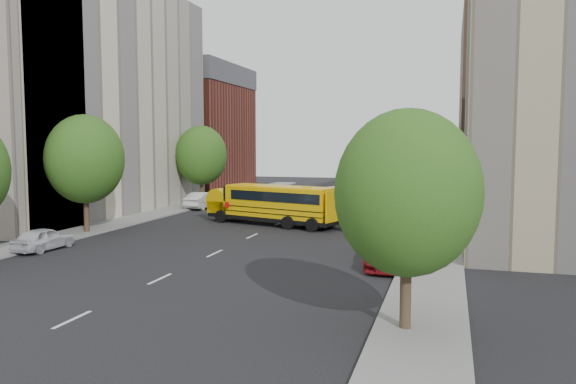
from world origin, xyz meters
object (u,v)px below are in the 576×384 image
at_px(street_tree_5, 439,155).
at_px(parked_car_4, 406,208).
at_px(street_tree_3, 407,193).
at_px(parked_car_2, 261,189).
at_px(parked_car_3, 392,251).
at_px(street_tree_4, 436,154).
at_px(parked_car_1, 203,200).
at_px(school_bus, 271,202).
at_px(safari_truck, 351,202).
at_px(street_tree_1, 85,159).
at_px(street_tree_2, 201,155).
at_px(parked_car_0, 44,239).

bearing_deg(street_tree_5, parked_car_4, -98.29).
relative_size(street_tree_3, parked_car_4, 1.72).
bearing_deg(parked_car_4, street_tree_3, -84.49).
distance_m(parked_car_2, parked_car_3, 38.59).
distance_m(street_tree_4, parked_car_3, 22.94).
bearing_deg(parked_car_1, parked_car_4, -176.30).
distance_m(school_bus, parked_car_1, 12.32).
height_order(street_tree_4, safari_truck, street_tree_4).
bearing_deg(street_tree_4, street_tree_5, 90.00).
height_order(school_bus, safari_truck, school_bus).
bearing_deg(street_tree_4, parked_car_4, -125.34).
relative_size(street_tree_1, street_tree_2, 1.03).
xyz_separation_m(street_tree_2, parked_car_3, (20.60, -22.49, -4.06)).
bearing_deg(street_tree_5, street_tree_4, -90.00).
height_order(parked_car_1, parked_car_2, parked_car_1).
xyz_separation_m(street_tree_3, parked_car_0, (-20.60, 8.16, -3.80)).
height_order(street_tree_3, school_bus, street_tree_3).
xyz_separation_m(street_tree_4, safari_truck, (-6.34, -5.37, -3.77)).
height_order(street_tree_5, parked_car_0, street_tree_5).
distance_m(school_bus, parked_car_0, 16.03).
distance_m(street_tree_1, parked_car_0, 7.38).
bearing_deg(parked_car_3, safari_truck, 106.98).
relative_size(street_tree_2, parked_car_3, 1.46).
bearing_deg(parked_car_0, street_tree_5, -118.33).
distance_m(street_tree_1, parked_car_1, 15.98).
bearing_deg(school_bus, safari_truck, 64.53).
bearing_deg(safari_truck, parked_car_1, -169.77).
bearing_deg(parked_car_0, parked_car_3, -174.42).
xyz_separation_m(safari_truck, parked_car_1, (-14.26, 2.73, -0.54)).
height_order(parked_car_0, parked_car_4, parked_car_4).
relative_size(parked_car_1, parked_car_3, 0.88).
bearing_deg(school_bus, street_tree_2, 152.21).
relative_size(street_tree_3, street_tree_5, 0.95).
height_order(street_tree_3, parked_car_1, street_tree_3).
bearing_deg(street_tree_1, parked_car_3, -12.29).
relative_size(street_tree_1, street_tree_4, 0.98).
bearing_deg(street_tree_5, street_tree_3, -90.00).
relative_size(school_bus, parked_car_1, 2.32).
bearing_deg(school_bus, parked_car_4, 57.44).
height_order(parked_car_0, parked_car_1, parked_car_1).
distance_m(street_tree_1, street_tree_2, 18.00).
xyz_separation_m(street_tree_1, parked_car_1, (1.40, 15.36, -4.19)).
height_order(parked_car_1, parked_car_3, parked_car_3).
height_order(street_tree_1, street_tree_4, street_tree_4).
bearing_deg(street_tree_3, school_bus, 118.19).
distance_m(parked_car_1, parked_car_3, 27.61).
distance_m(street_tree_1, parked_car_4, 25.14).
distance_m(street_tree_4, street_tree_5, 12.01).
bearing_deg(parked_car_3, street_tree_4, 87.31).
bearing_deg(street_tree_2, street_tree_1, -90.00).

